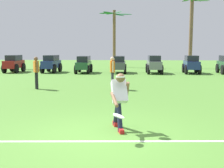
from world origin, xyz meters
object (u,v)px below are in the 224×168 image
(frisbee_in_flight, at_px, (119,116))
(parked_car_slot_b, at_px, (51,63))
(teammate_near_sideline, at_px, (112,70))
(teammate_midfield, at_px, (36,70))
(parked_car_slot_e, at_px, (154,64))
(parked_car_slot_d, at_px, (119,64))
(palm_tree_right_of_centre, at_px, (191,26))
(parked_car_slot_f, at_px, (191,64))
(palm_tree_left_of_centre, at_px, (114,32))
(parked_car_slot_c, at_px, (84,64))
(frisbee_thrower, at_px, (119,98))
(parked_car_slot_a, at_px, (14,63))

(frisbee_in_flight, height_order, parked_car_slot_b, parked_car_slot_b)
(parked_car_slot_b, bearing_deg, teammate_near_sideline, -58.92)
(teammate_midfield, xyz_separation_m, parked_car_slot_e, (6.44, 8.84, -0.20))
(parked_car_slot_d, relative_size, palm_tree_right_of_centre, 0.35)
(parked_car_slot_f, height_order, palm_tree_left_of_centre, palm_tree_left_of_centre)
(teammate_near_sideline, height_order, parked_car_slot_b, teammate_near_sideline)
(parked_car_slot_c, bearing_deg, teammate_midfield, -95.64)
(frisbee_thrower, bearing_deg, parked_car_slot_a, 119.83)
(frisbee_thrower, bearing_deg, parked_car_slot_f, 71.77)
(parked_car_slot_f, bearing_deg, parked_car_slot_b, 178.64)
(parked_car_slot_c, height_order, parked_car_slot_f, parked_car_slot_f)
(frisbee_thrower, distance_m, parked_car_slot_a, 18.33)
(frisbee_thrower, bearing_deg, palm_tree_right_of_centre, 73.61)
(frisbee_thrower, xyz_separation_m, palm_tree_left_of_centre, (-1.23, 22.87, 2.82))
(parked_car_slot_b, bearing_deg, frisbee_thrower, -69.29)
(parked_car_slot_e, bearing_deg, teammate_near_sideline, -107.83)
(parked_car_slot_e, bearing_deg, frisbee_in_flight, -97.77)
(frisbee_in_flight, relative_size, parked_car_slot_e, 0.11)
(teammate_near_sideline, relative_size, palm_tree_right_of_centre, 0.23)
(teammate_midfield, distance_m, parked_car_slot_c, 9.00)
(parked_car_slot_b, height_order, parked_car_slot_c, parked_car_slot_b)
(teammate_midfield, distance_m, parked_car_slot_b, 9.45)
(parked_car_slot_b, distance_m, parked_car_slot_e, 8.27)
(frisbee_thrower, relative_size, parked_car_slot_d, 0.58)
(parked_car_slot_d, bearing_deg, parked_car_slot_a, 179.27)
(frisbee_thrower, distance_m, frisbee_in_flight, 0.88)
(teammate_midfield, relative_size, parked_car_slot_a, 0.66)
(teammate_near_sideline, distance_m, parked_car_slot_e, 9.10)
(teammate_midfield, xyz_separation_m, parked_car_slot_d, (3.71, 9.14, -0.22))
(parked_car_slot_a, distance_m, palm_tree_left_of_centre, 10.91)
(parked_car_slot_c, relative_size, parked_car_slot_f, 1.00)
(parked_car_slot_a, xyz_separation_m, parked_car_slot_b, (3.10, 0.01, 0.00))
(parked_car_slot_b, distance_m, parked_car_slot_f, 11.17)
(frisbee_in_flight, bearing_deg, parked_car_slot_d, 91.75)
(parked_car_slot_b, relative_size, parked_car_slot_f, 1.00)
(parked_car_slot_c, xyz_separation_m, parked_car_slot_d, (2.82, 0.19, 0.00))
(teammate_near_sideline, xyz_separation_m, palm_tree_left_of_centre, (-0.69, 16.05, 2.67))
(parked_car_slot_d, height_order, palm_tree_right_of_centre, palm_tree_right_of_centre)
(parked_car_slot_d, bearing_deg, teammate_midfield, -112.06)
(parked_car_slot_a, height_order, parked_car_slot_b, same)
(palm_tree_left_of_centre, bearing_deg, parked_car_slot_f, -48.53)
(parked_car_slot_f, bearing_deg, frisbee_in_flight, -107.29)
(parked_car_slot_c, bearing_deg, palm_tree_left_of_centre, 74.03)
(frisbee_thrower, height_order, parked_car_slot_f, parked_car_slot_f)
(teammate_near_sideline, distance_m, palm_tree_right_of_centre, 16.37)
(parked_car_slot_a, distance_m, palm_tree_right_of_centre, 16.69)
(parked_car_slot_b, bearing_deg, teammate_midfield, -78.89)
(frisbee_in_flight, distance_m, parked_car_slot_d, 16.65)
(teammate_near_sideline, bearing_deg, palm_tree_left_of_centre, 92.47)
(parked_car_slot_b, xyz_separation_m, parked_car_slot_d, (5.53, -0.12, -0.02))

